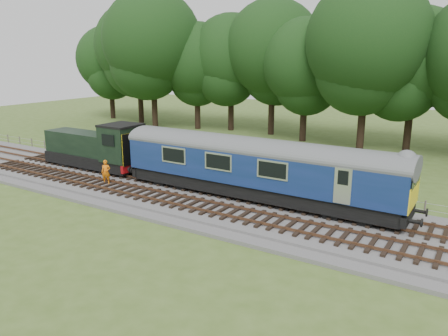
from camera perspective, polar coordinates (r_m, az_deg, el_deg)
The scene contains 9 objects.
ground at distance 28.61m, azimuth -5.69°, elevation -3.82°, with size 120.00×120.00×0.00m, color #445C22.
ballast at distance 28.56m, azimuth -5.70°, elevation -3.49°, with size 70.00×7.00×0.35m, color #4C4C4F.
track_north at distance 29.55m, azimuth -4.05°, elevation -2.34°, with size 67.20×2.40×0.21m.
track_south at distance 27.31m, azimuth -7.76°, elevation -3.87°, with size 67.20×2.40×0.21m.
fence at distance 32.12m, azimuth -0.79°, elevation -1.69°, with size 64.00×0.12×1.00m, color #6B6054, non-canonical shape.
tree_line at distance 47.38m, azimuth 10.78°, elevation 3.35°, with size 70.00×8.00×18.00m, color black, non-canonical shape.
dmu_railcar at distance 26.54m, azimuth 4.18°, elevation 0.61°, with size 18.05×2.86×3.88m.
shunter_loco at distance 35.23m, azimuth -16.29°, elevation 2.48°, with size 8.91×2.60×3.38m.
worker at distance 31.06m, azimuth -15.16°, elevation -0.51°, with size 0.61×0.40×1.67m, color orange.
Camera 1 is at (16.74, -21.40, 8.97)m, focal length 35.00 mm.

